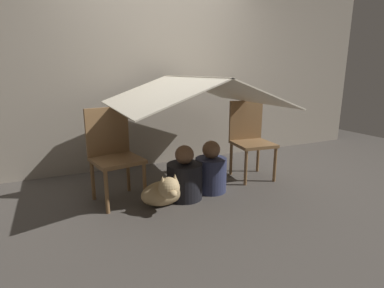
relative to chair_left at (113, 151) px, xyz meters
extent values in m
plane|color=#47423D|center=(0.81, -0.33, -0.49)|extent=(8.80, 8.80, 0.00)
cube|color=gray|center=(0.81, 0.98, 0.76)|extent=(7.00, 0.05, 2.50)
cylinder|color=brown|center=(-0.13, -0.30, -0.29)|extent=(0.04, 0.04, 0.40)
cylinder|color=brown|center=(0.24, -0.23, -0.29)|extent=(0.04, 0.04, 0.40)
cylinder|color=brown|center=(-0.20, 0.07, -0.29)|extent=(0.04, 0.04, 0.40)
cylinder|color=brown|center=(0.16, 0.14, -0.29)|extent=(0.04, 0.04, 0.40)
cube|color=brown|center=(0.02, -0.08, -0.07)|extent=(0.51, 0.51, 0.04)
cube|color=brown|center=(-0.02, 0.12, 0.18)|extent=(0.43, 0.11, 0.47)
cylinder|color=brown|center=(1.39, -0.25, -0.29)|extent=(0.04, 0.04, 0.40)
cylinder|color=brown|center=(1.76, -0.29, -0.29)|extent=(0.04, 0.04, 0.40)
cylinder|color=brown|center=(1.43, 0.13, -0.29)|extent=(0.04, 0.04, 0.40)
cylinder|color=brown|center=(1.80, 0.08, -0.29)|extent=(0.04, 0.04, 0.40)
cube|color=brown|center=(1.60, -0.08, -0.07)|extent=(0.48, 0.48, 0.04)
cube|color=brown|center=(1.62, 0.12, 0.18)|extent=(0.43, 0.08, 0.47)
cube|color=silver|center=(0.41, -0.08, 0.56)|extent=(0.79, 1.53, 0.30)
cube|color=silver|center=(1.20, -0.08, 0.56)|extent=(0.79, 1.53, 0.30)
cube|color=silver|center=(0.81, -0.08, 0.70)|extent=(0.04, 1.53, 0.01)
cylinder|color=black|center=(0.63, -0.28, -0.31)|extent=(0.35, 0.35, 0.36)
sphere|color=brown|center=(0.63, -0.28, -0.04)|extent=(0.19, 0.19, 0.19)
cylinder|color=#2D3351|center=(0.96, -0.23, -0.31)|extent=(0.33, 0.33, 0.36)
sphere|color=brown|center=(0.96, -0.23, -0.04)|extent=(0.19, 0.19, 0.19)
ellipsoid|color=tan|center=(0.38, -0.35, -0.37)|extent=(0.43, 0.19, 0.24)
sphere|color=tan|center=(0.38, -0.51, -0.26)|extent=(0.20, 0.20, 0.20)
ellipsoid|color=tan|center=(0.38, -0.60, -0.28)|extent=(0.08, 0.10, 0.07)
cone|color=tan|center=(0.32, -0.51, -0.18)|extent=(0.07, 0.07, 0.09)
cone|color=tan|center=(0.44, -0.51, -0.18)|extent=(0.07, 0.07, 0.09)
camera|label=1|loc=(-0.49, -2.87, 0.75)|focal=28.00mm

